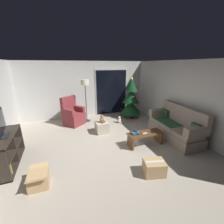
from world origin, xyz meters
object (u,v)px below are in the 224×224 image
(book_stack, at_px, (135,133))
(armchair, at_px, (73,115))
(remote_white, at_px, (145,133))
(teddy_bear_cream_by_tree, at_px, (119,120))
(couch, at_px, (176,126))
(cardboard_box_taped_mid_floor, at_px, (154,168))
(remote_black, at_px, (152,132))
(coffee_table, at_px, (145,137))
(media_shelf, at_px, (5,153))
(floor_lamp, at_px, (85,86))
(cell_phone, at_px, (135,132))
(christmas_tree, at_px, (131,100))
(ottoman, at_px, (102,127))
(cardboard_box_open_near_shelf, at_px, (39,180))
(television, at_px, (0,124))
(teddy_bear_chestnut, at_px, (102,119))

(book_stack, bearing_deg, armchair, 122.56)
(remote_white, bearing_deg, teddy_bear_cream_by_tree, 171.82)
(book_stack, xyz_separation_m, armchair, (-1.53, 2.40, -0.03))
(book_stack, bearing_deg, couch, 0.19)
(armchair, height_order, cardboard_box_taped_mid_floor, armchair)
(couch, relative_size, remote_black, 12.72)
(coffee_table, height_order, remote_white, remote_white)
(remote_black, bearing_deg, media_shelf, 16.27)
(floor_lamp, bearing_deg, armchair, -167.84)
(cell_phone, relative_size, cardboard_box_taped_mid_floor, 0.27)
(remote_black, relative_size, christmas_tree, 0.08)
(christmas_tree, relative_size, ottoman, 4.26)
(media_shelf, bearing_deg, christmas_tree, 24.35)
(coffee_table, relative_size, book_stack, 4.42)
(christmas_tree, bearing_deg, cardboard_box_open_near_shelf, -140.73)
(christmas_tree, height_order, television, christmas_tree)
(armchair, xyz_separation_m, television, (-1.76, -2.05, 0.68))
(book_stack, relative_size, ottoman, 0.57)
(couch, relative_size, cardboard_box_taped_mid_floor, 3.75)
(remote_black, distance_m, media_shelf, 3.89)
(remote_white, xyz_separation_m, armchair, (-1.82, 2.48, -0.01))
(ottoman, height_order, cardboard_box_taped_mid_floor, ottoman)
(television, height_order, cardboard_box_taped_mid_floor, television)
(coffee_table, xyz_separation_m, remote_black, (0.22, -0.02, 0.15))
(book_stack, height_order, ottoman, book_stack)
(armchair, xyz_separation_m, floor_lamp, (0.58, 0.13, 1.10))
(christmas_tree, xyz_separation_m, teddy_bear_chestnut, (-1.66, -1.01, -0.33))
(cell_phone, xyz_separation_m, floor_lamp, (-0.95, 2.51, 1.04))
(teddy_bear_chestnut, bearing_deg, cardboard_box_taped_mid_floor, -78.93)
(book_stack, xyz_separation_m, floor_lamp, (-0.95, 2.52, 1.07))
(teddy_bear_chestnut, distance_m, cardboard_box_open_near_shelf, 2.71)
(teddy_bear_chestnut, bearing_deg, television, -161.29)
(armchair, bearing_deg, teddy_bear_cream_by_tree, -16.74)
(floor_lamp, height_order, cardboard_box_taped_mid_floor, floor_lamp)
(cell_phone, height_order, floor_lamp, floor_lamp)
(couch, xyz_separation_m, armchair, (-3.06, 2.39, 0.00))
(remote_white, xyz_separation_m, remote_black, (0.26, 0.02, 0.00))
(coffee_table, distance_m, cell_phone, 0.39)
(cell_phone, xyz_separation_m, teddy_bear_cream_by_tree, (0.29, 1.83, -0.35))
(media_shelf, bearing_deg, armchair, 49.63)
(couch, relative_size, cardboard_box_open_near_shelf, 3.68)
(remote_white, distance_m, cardboard_box_taped_mid_floor, 1.22)
(television, xyz_separation_m, cardboard_box_open_near_shelf, (0.74, -1.01, -0.92))
(remote_black, height_order, media_shelf, media_shelf)
(remote_white, height_order, floor_lamp, floor_lamp)
(cardboard_box_taped_mid_floor, bearing_deg, floor_lamp, 101.86)
(remote_black, xyz_separation_m, teddy_bear_cream_by_tree, (-0.25, 1.91, -0.29))
(media_shelf, height_order, ottoman, media_shelf)
(armchair, distance_m, cardboard_box_open_near_shelf, 3.23)
(television, height_order, teddy_bear_chestnut, television)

